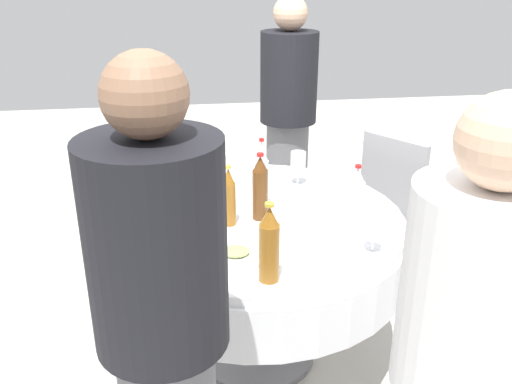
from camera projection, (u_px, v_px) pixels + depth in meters
name	position (u px, v px, depth m)	size (l,w,h in m)	color
ground_plane	(256.00, 353.00, 2.65)	(10.00, 10.00, 0.00)	#B7B2A8
dining_table	(256.00, 246.00, 2.42)	(1.30, 1.30, 0.74)	white
bottle_clear_outer	(356.00, 198.00, 2.23)	(0.07, 0.07, 0.27)	silver
bottle_amber_west	(229.00, 198.00, 2.23)	(0.06, 0.06, 0.26)	#8C5619
bottle_amber_north	(269.00, 245.00, 1.83)	(0.07, 0.07, 0.29)	#8C5619
bottle_brown_right	(260.00, 189.00, 2.28)	(0.07, 0.07, 0.29)	#593314
bottle_clear_east	(261.00, 176.00, 2.37)	(0.06, 0.06, 0.32)	silver
bottle_amber_near	(213.00, 165.00, 2.53)	(0.06, 0.06, 0.30)	#8C5619
wine_glass_right	(192.00, 173.00, 2.55)	(0.07, 0.07, 0.14)	white
wine_glass_east	(221.00, 161.00, 2.70)	(0.06, 0.06, 0.14)	white
wine_glass_near	(298.00, 161.00, 2.63)	(0.07, 0.07, 0.17)	white
wine_glass_inner	(374.00, 230.00, 2.03)	(0.07, 0.07, 0.13)	white
wine_glass_south	(156.00, 231.00, 1.99)	(0.07, 0.07, 0.14)	white
plate_south	(236.00, 255.00, 2.02)	(0.23, 0.23, 0.04)	white
plate_mid	(294.00, 234.00, 2.18)	(0.24, 0.24, 0.02)	white
plate_far	(182.00, 229.00, 2.21)	(0.22, 0.22, 0.04)	white
knife_west	(156.00, 195.00, 2.55)	(0.18, 0.02, 0.01)	silver
folded_napkin	(302.00, 201.00, 2.47)	(0.15, 0.15, 0.02)	white
person_west	(288.00, 125.00, 3.35)	(0.34, 0.34, 1.58)	slate
person_north	(165.00, 346.00, 1.42)	(0.34, 0.34, 1.59)	slate
chair_near	(401.00, 193.00, 3.15)	(0.56, 0.56, 0.87)	#99999E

